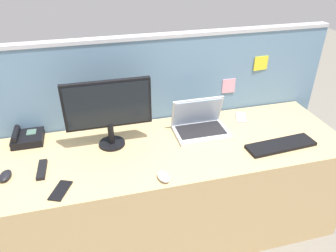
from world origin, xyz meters
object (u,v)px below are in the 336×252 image
cell_phone_black_slab (61,190)px  computer_mouse_left_hand (164,177)px  desktop_monitor (108,108)px  keyboard_main (281,145)px  computer_mouse_right_hand (5,176)px  tv_remote (42,169)px  laptop (200,124)px  desk_phone (27,137)px  cell_phone_silver_slab (241,117)px

cell_phone_black_slab → computer_mouse_left_hand: bearing=19.8°
desktop_monitor → keyboard_main: size_ratio=1.17×
desktop_monitor → cell_phone_black_slab: desktop_monitor is taller
keyboard_main → computer_mouse_right_hand: size_ratio=4.40×
tv_remote → laptop: bearing=12.4°
computer_mouse_right_hand → computer_mouse_left_hand: size_ratio=1.00×
cell_phone_black_slab → tv_remote: size_ratio=0.87×
desktop_monitor → keyboard_main: (1.01, -0.29, -0.24)m
laptop → keyboard_main: (0.43, -0.31, -0.04)m
keyboard_main → computer_mouse_left_hand: size_ratio=4.40×
keyboard_main → desk_phone: bearing=159.4°
cell_phone_silver_slab → computer_mouse_left_hand: bearing=-121.4°
computer_mouse_right_hand → cell_phone_black_slab: bearing=-23.7°
desk_phone → cell_phone_black_slab: desk_phone is taller
laptop → cell_phone_silver_slab: 0.36m
cell_phone_black_slab → cell_phone_silver_slab: 1.31m
laptop → tv_remote: (-0.99, -0.19, -0.04)m
desktop_monitor → tv_remote: (-0.40, -0.17, -0.24)m
desktop_monitor → computer_mouse_right_hand: (-0.59, -0.19, -0.24)m
desktop_monitor → desk_phone: 0.58m
desk_phone → cell_phone_silver_slab: size_ratio=1.31×
computer_mouse_left_hand → tv_remote: (-0.64, 0.24, -0.01)m
desktop_monitor → laptop: desktop_monitor is taller
desk_phone → computer_mouse_left_hand: size_ratio=1.86×
cell_phone_silver_slab → tv_remote: 1.36m
cell_phone_black_slab → tv_remote: (-0.10, 0.20, 0.01)m
cell_phone_silver_slab → computer_mouse_right_hand: bearing=-146.9°
keyboard_main → tv_remote: size_ratio=2.59×
desk_phone → computer_mouse_left_hand: bearing=-37.4°
computer_mouse_left_hand → tv_remote: computer_mouse_left_hand is taller
laptop → cell_phone_black_slab: laptop is taller
laptop → keyboard_main: bearing=-35.8°
cell_phone_silver_slab → desktop_monitor: bearing=-151.4°
keyboard_main → cell_phone_silver_slab: bearing=97.5°
desk_phone → cell_phone_silver_slab: bearing=-2.5°
keyboard_main → tv_remote: keyboard_main is taller
keyboard_main → computer_mouse_left_hand: 0.78m
desk_phone → tv_remote: (0.11, -0.33, -0.02)m
keyboard_main → computer_mouse_right_hand: (-1.60, 0.11, 0.01)m
desktop_monitor → tv_remote: bearing=-156.9°
desk_phone → tv_remote: desk_phone is taller
laptop → cell_phone_black_slab: size_ratio=2.35×
computer_mouse_left_hand → keyboard_main: bearing=-3.1°
desktop_monitor → desk_phone: bearing=162.5°
keyboard_main → tv_remote: bearing=171.1°
desktop_monitor → laptop: size_ratio=1.48×
laptop → cell_phone_black_slab: 0.96m
tv_remote → desktop_monitor: bearing=24.9°
laptop → desk_phone: size_ratio=1.87×
desktop_monitor → keyboard_main: bearing=-16.3°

